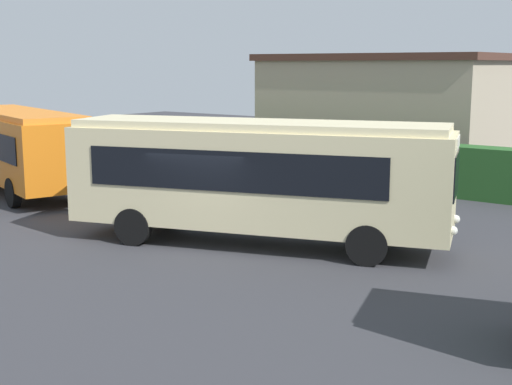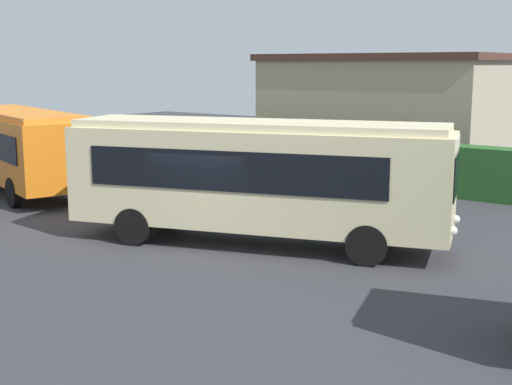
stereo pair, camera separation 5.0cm
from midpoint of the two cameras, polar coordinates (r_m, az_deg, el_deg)
ground_plane at (r=18.58m, az=-3.48°, el=-4.40°), size 77.52×77.52×0.00m
bus_orange at (r=27.58m, az=-18.48°, el=3.65°), size 9.13×5.09×3.04m
bus_cream at (r=18.39m, az=0.20°, el=1.46°), size 10.21×5.34×3.27m
hedge_row at (r=27.41m, az=11.19°, el=2.18°), size 50.76×1.11×1.85m
depot_building at (r=33.11m, az=10.88°, el=6.47°), size 10.51×7.48×5.17m
traffic_cone at (r=27.48m, az=-4.18°, el=1.05°), size 0.36×0.36×0.60m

